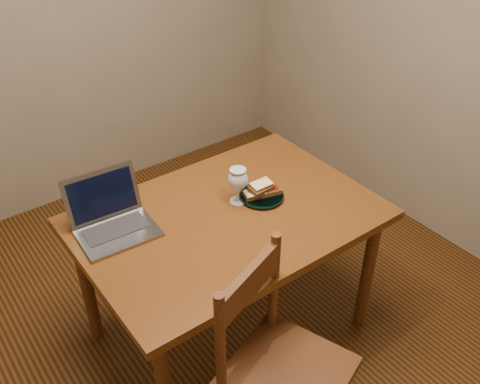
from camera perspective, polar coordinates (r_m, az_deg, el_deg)
floor at (r=2.87m, az=-2.99°, el=-14.66°), size 3.20×3.20×0.02m
back_wall at (r=3.45m, az=-19.76°, el=18.38°), size 3.20×0.02×2.60m
right_wall at (r=3.16m, az=22.20°, el=16.49°), size 0.02×3.20×2.60m
table at (r=2.41m, az=-1.26°, el=-4.05°), size 1.30×0.90×0.74m
chair at (r=2.09m, az=4.38°, el=-17.68°), size 0.56×0.55×0.48m
plate at (r=2.46m, az=2.33°, el=-0.47°), size 0.21×0.21×0.02m
sandwich_cheese at (r=2.43m, az=1.57°, el=-0.19°), size 0.11×0.08×0.03m
sandwich_tomato at (r=2.46m, az=3.20°, el=0.20°), size 0.11×0.08×0.03m
sandwich_top at (r=2.43m, az=2.29°, el=0.54°), size 0.12×0.08×0.04m
milk_glass at (r=2.39m, az=-0.23°, el=0.68°), size 0.09×0.09×0.18m
laptop at (r=2.32m, az=-13.63°, el=-2.41°), size 0.34×0.31×0.23m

